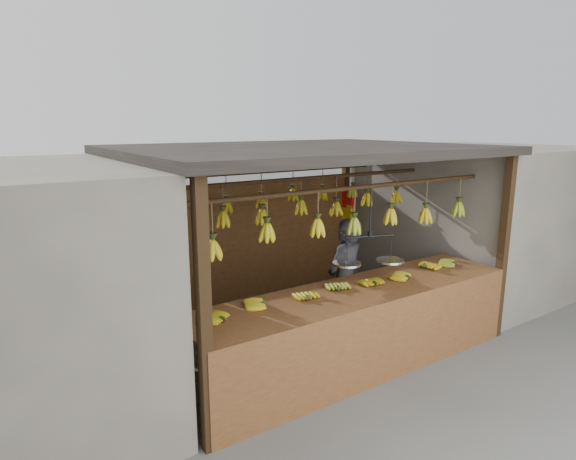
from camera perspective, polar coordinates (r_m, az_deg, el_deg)
ground at (r=6.46m, az=1.51°, el=-11.82°), size 80.00×80.00×0.00m
stall at (r=6.20m, az=-0.15°, el=6.12°), size 4.30×3.30×2.40m
neighbor_right at (r=8.63m, az=21.46°, el=1.56°), size 3.00×3.00×2.30m
counter at (r=5.28m, az=9.18°, el=-9.22°), size 3.95×0.90×0.96m
hanging_bananas at (r=5.98m, az=1.62°, el=2.41°), size 3.61×2.25×0.38m
balance_scale at (r=5.46m, az=9.56°, el=-3.39°), size 0.80×0.48×0.87m
vendor at (r=5.86m, az=6.73°, el=-6.22°), size 0.66×0.53×1.58m
bag_bundles at (r=8.32m, az=7.09°, el=0.94°), size 0.08×0.26×1.20m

